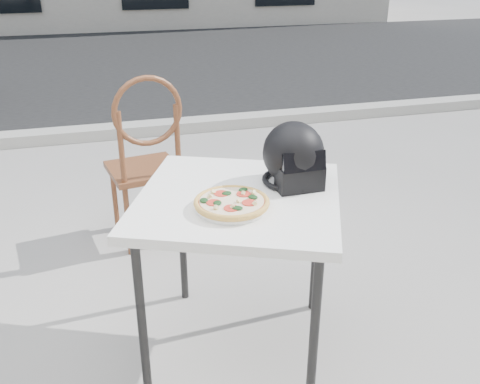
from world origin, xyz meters
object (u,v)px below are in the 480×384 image
object	(u,v)px
plate	(232,207)
cafe_chair_main	(146,153)
cafe_table_main	(238,210)
helmet	(294,157)
pizza	(232,202)

from	to	relation	value
plate	cafe_chair_main	world-z (taller)	cafe_chair_main
cafe_table_main	plate	bearing A→B (deg)	-116.78
plate	helmet	world-z (taller)	helmet
pizza	helmet	world-z (taller)	helmet
helmet	cafe_chair_main	world-z (taller)	cafe_chair_main
cafe_table_main	plate	xyz separation A→B (m)	(-0.06, -0.13, 0.08)
plate	helmet	xyz separation A→B (m)	(0.34, 0.19, 0.12)
cafe_table_main	cafe_chair_main	xyz separation A→B (m)	(-0.29, 1.17, -0.11)
plate	pizza	world-z (taller)	pizza
helmet	cafe_chair_main	size ratio (longest dim) A/B	0.26
pizza	cafe_chair_main	bearing A→B (deg)	99.79
helmet	cafe_chair_main	xyz separation A→B (m)	(-0.57, 1.11, -0.32)
plate	pizza	xyz separation A→B (m)	(-0.00, 0.00, 0.02)
cafe_table_main	pizza	bearing A→B (deg)	-116.84
cafe_table_main	helmet	world-z (taller)	helmet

